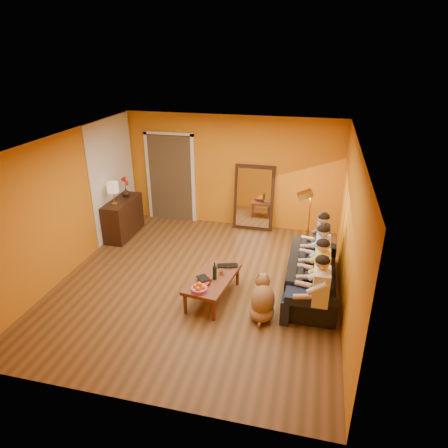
% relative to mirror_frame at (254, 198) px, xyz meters
% --- Properties ---
extents(room_shell, '(5.00, 5.50, 2.60)m').
position_rel_mirror_frame_xyz_m(room_shell, '(-0.55, -2.26, 0.54)').
color(room_shell, brown).
rests_on(room_shell, ground).
extents(white_accent, '(0.02, 1.90, 2.58)m').
position_rel_mirror_frame_xyz_m(white_accent, '(-3.04, -0.88, 0.54)').
color(white_accent, white).
rests_on(white_accent, wall_left).
extents(doorway_recess, '(1.06, 0.30, 2.10)m').
position_rel_mirror_frame_xyz_m(doorway_recess, '(-2.05, 0.20, 0.29)').
color(doorway_recess, '#3F2D19').
rests_on(doorway_recess, floor).
extents(door_jamb_left, '(0.08, 0.06, 2.20)m').
position_rel_mirror_frame_xyz_m(door_jamb_left, '(-2.62, 0.08, 0.29)').
color(door_jamb_left, white).
rests_on(door_jamb_left, wall_back).
extents(door_jamb_right, '(0.08, 0.06, 2.20)m').
position_rel_mirror_frame_xyz_m(door_jamb_right, '(-1.48, 0.08, 0.29)').
color(door_jamb_right, white).
rests_on(door_jamb_right, wall_back).
extents(door_header, '(1.22, 0.06, 0.08)m').
position_rel_mirror_frame_xyz_m(door_header, '(-2.05, 0.08, 1.36)').
color(door_header, white).
rests_on(door_header, wall_back).
extents(mirror_frame, '(0.92, 0.27, 1.51)m').
position_rel_mirror_frame_xyz_m(mirror_frame, '(0.00, 0.00, 0.00)').
color(mirror_frame, '#311A10').
rests_on(mirror_frame, floor).
extents(mirror_glass, '(0.78, 0.21, 1.35)m').
position_rel_mirror_frame_xyz_m(mirror_glass, '(0.00, -0.04, 0.00)').
color(mirror_glass, white).
rests_on(mirror_glass, mirror_frame).
extents(sideboard, '(0.44, 1.18, 0.85)m').
position_rel_mirror_frame_xyz_m(sideboard, '(-2.79, -1.08, -0.34)').
color(sideboard, '#311A10').
rests_on(sideboard, floor).
extents(table_lamp, '(0.24, 0.24, 0.51)m').
position_rel_mirror_frame_xyz_m(table_lamp, '(-2.79, -1.38, 0.34)').
color(table_lamp, beige).
rests_on(table_lamp, sideboard).
extents(sofa, '(2.15, 0.84, 0.63)m').
position_rel_mirror_frame_xyz_m(sofa, '(1.45, -2.36, -0.45)').
color(sofa, black).
rests_on(sofa, floor).
extents(coffee_table, '(0.79, 1.30, 0.42)m').
position_rel_mirror_frame_xyz_m(coffee_table, '(-0.18, -3.04, -0.55)').
color(coffee_table, brown).
rests_on(coffee_table, floor).
extents(floor_lamp, '(0.35, 0.30, 1.44)m').
position_rel_mirror_frame_xyz_m(floor_lamp, '(1.30, -1.27, -0.04)').
color(floor_lamp, '#C18A38').
rests_on(floor_lamp, floor).
extents(dog, '(0.56, 0.71, 0.73)m').
position_rel_mirror_frame_xyz_m(dog, '(0.72, -3.34, -0.39)').
color(dog, '#9E7547').
rests_on(dog, floor).
extents(person_far_left, '(0.70, 0.44, 1.22)m').
position_rel_mirror_frame_xyz_m(person_far_left, '(1.58, -3.36, -0.15)').
color(person_far_left, silver).
rests_on(person_far_left, sofa).
extents(person_mid_left, '(0.70, 0.44, 1.22)m').
position_rel_mirror_frame_xyz_m(person_mid_left, '(1.58, -2.81, -0.15)').
color(person_mid_left, '#E3CC4B').
rests_on(person_mid_left, sofa).
extents(person_mid_right, '(0.70, 0.44, 1.22)m').
position_rel_mirror_frame_xyz_m(person_mid_right, '(1.58, -2.26, -0.15)').
color(person_mid_right, '#99B6ED').
rests_on(person_mid_right, sofa).
extents(person_far_right, '(0.70, 0.44, 1.22)m').
position_rel_mirror_frame_xyz_m(person_far_right, '(1.58, -1.71, -0.15)').
color(person_far_right, '#333338').
rests_on(person_far_right, sofa).
extents(fruit_bowl, '(0.26, 0.26, 0.16)m').
position_rel_mirror_frame_xyz_m(fruit_bowl, '(-0.28, -3.49, -0.26)').
color(fruit_bowl, '#C8468F').
rests_on(fruit_bowl, coffee_table).
extents(wine_bottle, '(0.07, 0.07, 0.31)m').
position_rel_mirror_frame_xyz_m(wine_bottle, '(-0.13, -3.09, -0.18)').
color(wine_bottle, black).
rests_on(wine_bottle, coffee_table).
extents(tumbler, '(0.10, 0.10, 0.09)m').
position_rel_mirror_frame_xyz_m(tumbler, '(-0.06, -2.92, -0.30)').
color(tumbler, '#B27F3F').
rests_on(tumbler, coffee_table).
extents(laptop, '(0.42, 0.34, 0.03)m').
position_rel_mirror_frame_xyz_m(laptop, '(0.00, -2.69, -0.33)').
color(laptop, black).
rests_on(laptop, coffee_table).
extents(book_lower, '(0.24, 0.28, 0.02)m').
position_rel_mirror_frame_xyz_m(book_lower, '(-0.36, -3.24, -0.33)').
color(book_lower, '#311A10').
rests_on(book_lower, coffee_table).
extents(book_mid, '(0.19, 0.25, 0.02)m').
position_rel_mirror_frame_xyz_m(book_mid, '(-0.35, -3.23, -0.31)').
color(book_mid, '#B22614').
rests_on(book_mid, book_lower).
extents(book_upper, '(0.27, 0.27, 0.02)m').
position_rel_mirror_frame_xyz_m(book_upper, '(-0.36, -3.25, -0.29)').
color(book_upper, black).
rests_on(book_upper, book_mid).
extents(vase, '(0.18, 0.18, 0.19)m').
position_rel_mirror_frame_xyz_m(vase, '(-2.79, -0.83, 0.18)').
color(vase, '#311A10').
rests_on(vase, sideboard).
extents(flowers, '(0.17, 0.17, 0.48)m').
position_rel_mirror_frame_xyz_m(flowers, '(-2.79, -0.83, 0.45)').
color(flowers, '#B22614').
rests_on(flowers, vase).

